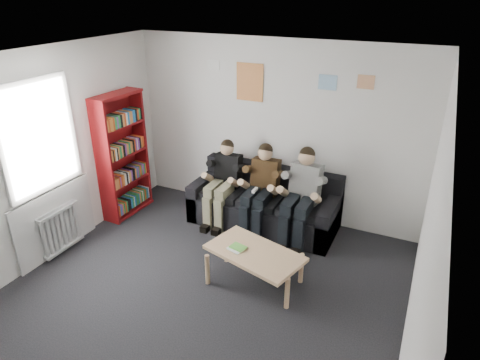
% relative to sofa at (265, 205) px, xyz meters
% --- Properties ---
extents(room_shell, '(5.00, 5.00, 5.00)m').
position_rel_sofa_xyz_m(room_shell, '(-0.05, -2.09, 1.05)').
color(room_shell, black).
rests_on(room_shell, ground).
extents(sofa, '(2.19, 0.90, 0.85)m').
position_rel_sofa_xyz_m(sofa, '(0.00, 0.00, 0.00)').
color(sofa, black).
rests_on(sofa, ground).
extents(bookshelf, '(0.29, 0.87, 1.92)m').
position_rel_sofa_xyz_m(bookshelf, '(-2.12, -0.57, 0.66)').
color(bookshelf, maroon).
rests_on(bookshelf, ground).
extents(coffee_table, '(1.14, 0.63, 0.45)m').
position_rel_sofa_xyz_m(coffee_table, '(0.44, -1.39, 0.10)').
color(coffee_table, tan).
rests_on(coffee_table, ground).
extents(game_cases, '(0.20, 0.16, 0.03)m').
position_rel_sofa_xyz_m(game_cases, '(0.22, -1.44, 0.17)').
color(game_cases, white).
rests_on(game_cases, coffee_table).
extents(person_left, '(0.38, 0.81, 1.27)m').
position_rel_sofa_xyz_m(person_left, '(-0.61, -0.20, 0.34)').
color(person_left, black).
rests_on(person_left, sofa).
extents(person_middle, '(0.39, 0.84, 1.31)m').
position_rel_sofa_xyz_m(person_middle, '(-0.00, -0.20, 0.35)').
color(person_middle, '#462F17').
rests_on(person_middle, sofa).
extents(person_right, '(0.42, 0.89, 1.35)m').
position_rel_sofa_xyz_m(person_right, '(0.61, -0.20, 0.36)').
color(person_right, silver).
rests_on(person_right, sofa).
extents(radiator, '(0.10, 0.64, 0.60)m').
position_rel_sofa_xyz_m(radiator, '(-2.20, -1.89, 0.05)').
color(radiator, silver).
rests_on(radiator, ground).
extents(window, '(0.05, 1.30, 2.36)m').
position_rel_sofa_xyz_m(window, '(-2.27, -1.89, 0.72)').
color(window, white).
rests_on(window, room_shell).
extents(poster_large, '(0.42, 0.01, 0.55)m').
position_rel_sofa_xyz_m(poster_large, '(-0.45, 0.40, 1.75)').
color(poster_large, '#D9CC4C').
rests_on(poster_large, room_shell).
extents(poster_blue, '(0.25, 0.01, 0.20)m').
position_rel_sofa_xyz_m(poster_blue, '(0.70, 0.40, 1.85)').
color(poster_blue, '#45A7ED').
rests_on(poster_blue, room_shell).
extents(poster_pink, '(0.22, 0.01, 0.18)m').
position_rel_sofa_xyz_m(poster_pink, '(1.20, 0.40, 1.90)').
color(poster_pink, '#B73980').
rests_on(poster_pink, room_shell).
extents(poster_sign, '(0.20, 0.01, 0.14)m').
position_rel_sofa_xyz_m(poster_sign, '(-1.05, 0.40, 1.95)').
color(poster_sign, white).
rests_on(poster_sign, room_shell).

